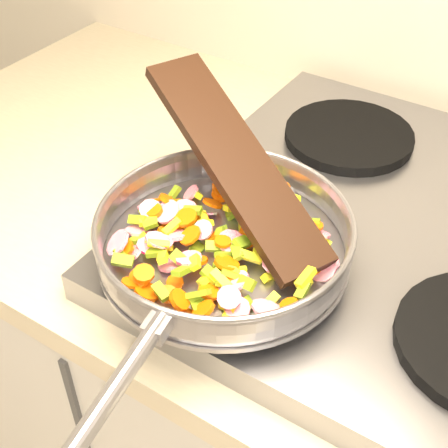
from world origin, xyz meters
The scene contains 6 objects.
cooktop centered at (-0.70, 1.67, 0.92)m, with size 0.60×0.60×0.04m, color #939399.
grate_fl centered at (-0.84, 1.52, 0.95)m, with size 0.19×0.19×0.02m, color black.
grate_bl centered at (-0.84, 1.81, 0.95)m, with size 0.19×0.19×0.02m, color black.
saute_pan centered at (-0.85, 1.48, 0.98)m, with size 0.33×0.49×0.05m.
vegetable_heap centered at (-0.86, 1.48, 0.98)m, with size 0.26×0.26×0.05m.
wooden_spatula centered at (-0.88, 1.55, 1.04)m, with size 0.32×0.07×0.01m, color black.
Camera 1 is at (-0.57, 1.04, 1.45)m, focal length 50.00 mm.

